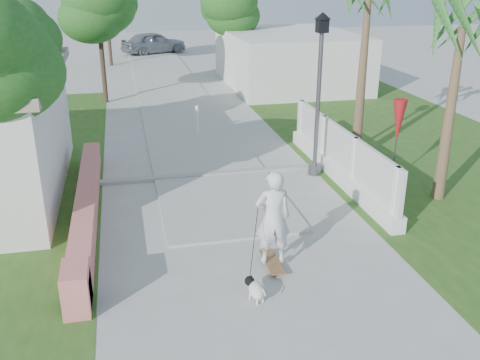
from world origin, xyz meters
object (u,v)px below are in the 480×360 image
object	(u,v)px
dog	(255,289)
parked_car	(154,43)
street_lamp	(319,90)
skateboarder	(268,226)
patio_umbrella	(398,122)
bollard	(197,120)

from	to	relation	value
dog	parked_car	world-z (taller)	parked_car
street_lamp	parked_car	bearing A→B (deg)	96.37
skateboarder	dog	size ratio (longest dim) A/B	3.54
patio_umbrella	skateboarder	size ratio (longest dim) A/B	1.15
street_lamp	skateboarder	world-z (taller)	street_lamp
bollard	parked_car	bearing A→B (deg)	90.22
street_lamp	skateboarder	distance (m)	5.70
patio_umbrella	dog	size ratio (longest dim) A/B	4.08
patio_umbrella	skateboarder	bearing A→B (deg)	-140.57
patio_umbrella	bollard	bearing A→B (deg)	129.91
parked_car	skateboarder	bearing A→B (deg)	157.13
bollard	patio_umbrella	distance (m)	7.25
patio_umbrella	dog	xyz separation A→B (m)	(-5.07, -4.70, -1.47)
street_lamp	skateboarder	xyz separation A→B (m)	(-2.71, -4.79, -1.46)
dog	parked_car	distance (m)	30.59
street_lamp	bollard	size ratio (longest dim) A/B	4.07
street_lamp	patio_umbrella	world-z (taller)	street_lamp
patio_umbrella	dog	world-z (taller)	patio_umbrella
bollard	dog	world-z (taller)	bollard
street_lamp	bollard	bearing A→B (deg)	120.96
parked_car	dog	bearing A→B (deg)	156.27
patio_umbrella	parked_car	xyz separation A→B (m)	(-4.68, 25.88, -0.93)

